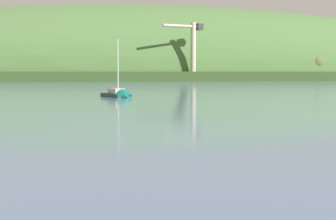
% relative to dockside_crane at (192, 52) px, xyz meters
% --- Properties ---
extents(far_shoreline_hill, '(449.73, 106.61, 64.99)m').
position_rel_dockside_crane_xyz_m(far_shoreline_hill, '(-1.56, 40.42, -10.43)').
color(far_shoreline_hill, '#314A21').
rests_on(far_shoreline_hill, ground).
extents(dockside_crane, '(15.77, 5.67, 21.27)m').
position_rel_dockside_crane_xyz_m(dockside_crane, '(0.00, 0.00, 0.00)').
color(dockside_crane, '#4C4C51').
rests_on(dockside_crane, ground).
extents(sailboat_midwater_white, '(3.90, 6.36, 8.75)m').
position_rel_dockside_crane_xyz_m(sailboat_midwater_white, '(-42.35, -105.28, -10.32)').
color(sailboat_midwater_white, '#0F564C').
rests_on(sailboat_midwater_white, ground).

